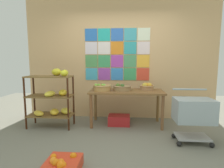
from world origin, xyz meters
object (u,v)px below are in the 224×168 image
object	(u,v)px
fruit_basket_centre	(102,87)
orange_crate_foreground	(63,165)
display_table	(126,95)
produce_crate_under_table	(119,120)
shopping_cart	(193,112)
fruit_basket_right	(147,87)
banana_shelf_unit	(53,97)
fruit_basket_back_left	(122,88)

from	to	relation	value
fruit_basket_centre	orange_crate_foreground	distance (m)	1.81
display_table	fruit_basket_centre	bearing A→B (deg)	-173.32
fruit_basket_centre	orange_crate_foreground	bearing A→B (deg)	-99.34
produce_crate_under_table	shopping_cart	xyz separation A→B (m)	(1.24, -0.74, 0.42)
fruit_basket_centre	orange_crate_foreground	size ratio (longest dim) A/B	0.92
fruit_basket_right	display_table	bearing A→B (deg)	-162.51
banana_shelf_unit	fruit_basket_right	xyz separation A→B (m)	(1.91, 0.38, 0.17)
produce_crate_under_table	shopping_cart	distance (m)	1.50
banana_shelf_unit	shopping_cart	distance (m)	2.62
fruit_basket_back_left	produce_crate_under_table	size ratio (longest dim) A/B	0.86
fruit_basket_back_left	orange_crate_foreground	distance (m)	1.97
produce_crate_under_table	banana_shelf_unit	bearing A→B (deg)	-170.79
fruit_basket_right	orange_crate_foreground	size ratio (longest dim) A/B	0.74
fruit_basket_right	shopping_cart	bearing A→B (deg)	-54.09
banana_shelf_unit	shopping_cart	xyz separation A→B (m)	(2.57, -0.52, -0.11)
banana_shelf_unit	fruit_basket_centre	distance (m)	1.01
display_table	produce_crate_under_table	size ratio (longest dim) A/B	3.37
fruit_basket_centre	fruit_basket_right	bearing A→B (deg)	11.79
fruit_basket_back_left	fruit_basket_right	bearing A→B (deg)	13.91
banana_shelf_unit	display_table	world-z (taller)	banana_shelf_unit
banana_shelf_unit	shopping_cart	bearing A→B (deg)	-11.51
orange_crate_foreground	banana_shelf_unit	bearing A→B (deg)	115.72
shopping_cart	display_table	bearing A→B (deg)	148.55
banana_shelf_unit	display_table	xyz separation A→B (m)	(1.48, 0.24, 0.01)
shopping_cart	fruit_basket_centre	bearing A→B (deg)	159.75
display_table	fruit_basket_back_left	distance (m)	0.18
fruit_basket_back_left	orange_crate_foreground	size ratio (longest dim) A/B	0.94
fruit_basket_back_left	fruit_basket_right	world-z (taller)	fruit_basket_right
orange_crate_foreground	fruit_basket_right	bearing A→B (deg)	56.66
fruit_basket_right	produce_crate_under_table	world-z (taller)	fruit_basket_right
display_table	fruit_basket_right	world-z (taller)	fruit_basket_right
orange_crate_foreground	produce_crate_under_table	bearing A→B (deg)	69.47
display_table	produce_crate_under_table	distance (m)	0.56
fruit_basket_centre	produce_crate_under_table	distance (m)	0.79
shopping_cart	fruit_basket_right	bearing A→B (deg)	129.60
produce_crate_under_table	orange_crate_foreground	bearing A→B (deg)	-110.53
banana_shelf_unit	fruit_basket_right	distance (m)	1.96
display_table	produce_crate_under_table	xyz separation A→B (m)	(-0.15, -0.03, -0.54)
fruit_basket_right	fruit_basket_centre	bearing A→B (deg)	-168.21
fruit_basket_right	fruit_basket_centre	world-z (taller)	fruit_basket_right
display_table	fruit_basket_centre	xyz separation A→B (m)	(-0.50, -0.06, 0.16)
fruit_basket_right	produce_crate_under_table	size ratio (longest dim) A/B	0.68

